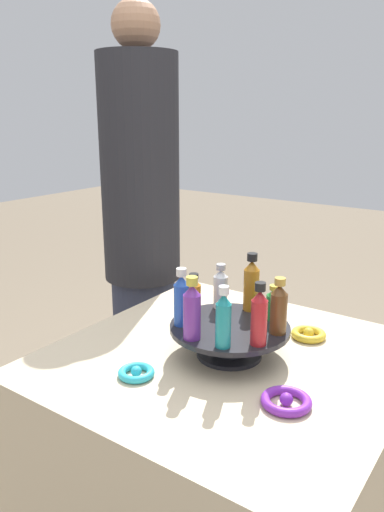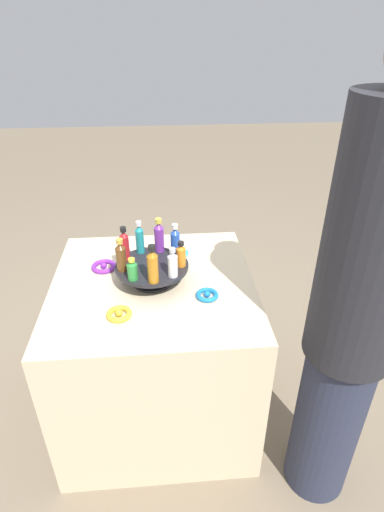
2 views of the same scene
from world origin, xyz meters
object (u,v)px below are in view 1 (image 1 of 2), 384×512
object	(u,v)px
bottle_orange	(194,295)
bottle_clear	(221,288)
person_figure	(142,240)
display_stand	(230,335)
bottle_purple	(192,310)
bottle_red	(259,316)
ribbon_bow_purple	(286,401)
bottle_amber	(251,284)
ribbon_bow_blue	(189,317)
bottle_blue	(182,299)
bottle_teal	(223,319)
ribbon_bow_gold	(308,334)
bottle_brown	(279,308)
ribbon_bow_teal	(136,373)
bottle_green	(274,304)

from	to	relation	value
bottle_orange	bottle_clear	size ratio (longest dim) A/B	0.89
person_figure	display_stand	bearing A→B (deg)	0.00
bottle_orange	bottle_purple	size ratio (longest dim) A/B	0.72
bottle_orange	bottle_red	size ratio (longest dim) A/B	0.73
ribbon_bow_purple	person_figure	xyz separation A→B (m)	(-0.53, -0.83, 0.10)
bottle_amber	ribbon_bow_blue	size ratio (longest dim) A/B	1.75
bottle_orange	bottle_clear	bearing A→B (deg)	153.50
bottle_orange	bottle_amber	bearing A→B (deg)	133.50
display_stand	bottle_blue	xyz separation A→B (m)	(0.06, -0.10, 0.09)
display_stand	bottle_clear	xyz separation A→B (m)	(-0.08, -0.08, 0.08)
bottle_amber	person_figure	world-z (taller)	person_figure
display_stand	bottle_teal	distance (m)	0.14
bottle_amber	bottle_red	bearing A→B (deg)	33.50
bottle_purple	bottle_red	distance (m)	0.15
bottle_red	display_stand	bearing A→B (deg)	-116.50
bottle_red	bottle_clear	xyz separation A→B (m)	(-0.13, -0.18, -0.01)
bottle_red	ribbon_bow_purple	world-z (taller)	bottle_red
bottle_orange	ribbon_bow_gold	bearing A→B (deg)	129.54
bottle_teal	bottle_brown	world-z (taller)	bottle_teal
bottle_blue	ribbon_bow_teal	size ratio (longest dim) A/B	1.71
ribbon_bow_purple	bottle_amber	bearing A→B (deg)	-137.71
bottle_red	ribbon_bow_gold	xyz separation A→B (m)	(-0.26, 0.02, -0.13)
bottle_amber	ribbon_bow_gold	xyz separation A→B (m)	(-0.09, 0.13, -0.14)
bottle_green	ribbon_bow_gold	world-z (taller)	bottle_green
bottle_brown	ribbon_bow_teal	distance (m)	0.35
ribbon_bow_blue	bottle_brown	bearing A→B (deg)	73.91
ribbon_bow_teal	bottle_amber	bearing A→B (deg)	160.82
bottle_blue	ribbon_bow_gold	size ratio (longest dim) A/B	1.57
ribbon_bow_teal	ribbon_bow_blue	world-z (taller)	same
display_stand	bottle_brown	distance (m)	0.14
bottle_orange	bottle_teal	bearing A→B (deg)	53.50
bottle_purple	ribbon_bow_purple	world-z (taller)	bottle_purple
bottle_purple	bottle_green	world-z (taller)	bottle_purple
bottle_blue	bottle_green	xyz separation A→B (m)	(-0.16, 0.16, -0.02)
bottle_red	bottle_orange	bearing A→B (deg)	-106.50
bottle_blue	bottle_red	bearing A→B (deg)	93.50
bottle_amber	bottle_clear	xyz separation A→B (m)	(0.03, -0.07, -0.02)
ribbon_bow_purple	ribbon_bow_gold	xyz separation A→B (m)	(-0.32, -0.09, 0.00)
display_stand	ribbon_bow_teal	bearing A→B (deg)	-29.98
ribbon_bow_gold	bottle_green	bearing A→B (deg)	-23.89
ribbon_bow_purple	ribbon_bow_blue	xyz separation A→B (m)	(-0.24, -0.41, -0.00)
bottle_clear	ribbon_bow_blue	bearing A→B (deg)	-105.48
bottle_orange	ribbon_bow_teal	xyz separation A→B (m)	(0.22, -0.00, -0.12)
bottle_amber	ribbon_bow_gold	distance (m)	0.21
bottle_purple	ribbon_bow_purple	distance (m)	0.27
bottle_green	ribbon_bow_teal	world-z (taller)	bottle_green
bottle_red	bottle_clear	world-z (taller)	bottle_red
bottle_purple	bottle_teal	distance (m)	0.08
bottle_clear	bottle_blue	bearing A→B (deg)	-6.50
ribbon_bow_purple	bottle_teal	bearing A→B (deg)	-94.59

